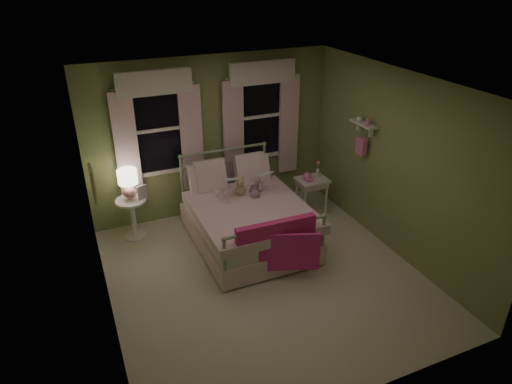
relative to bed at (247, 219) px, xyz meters
name	(u,v)px	position (x,y,z in m)	size (l,w,h in m)	color
room_shell	(266,191)	(-0.12, -0.91, 0.92)	(4.20, 4.20, 4.20)	silver
bed	(247,219)	(0.00, 0.00, 0.00)	(1.58, 2.04, 1.18)	white
pink_throw	(277,241)	(0.00, -1.03, 0.23)	(1.10, 0.42, 0.71)	#D32970
child_left	(218,179)	(-0.28, 0.42, 0.52)	(0.25, 0.16, 0.68)	#F7D1DD
child_right	(253,170)	(0.28, 0.42, 0.58)	(0.38, 0.30, 0.78)	#F7D1DD
book_left	(224,183)	(-0.28, 0.17, 0.58)	(0.20, 0.27, 0.03)	beige
book_right	(259,179)	(0.28, 0.17, 0.54)	(0.20, 0.27, 0.02)	beige
teddy_bear	(240,187)	(0.00, 0.26, 0.41)	(0.23, 0.18, 0.31)	tan
nightstand_left	(133,213)	(-1.54, 0.80, 0.03)	(0.46, 0.46, 0.65)	white
table_lamp	(128,181)	(-1.54, 0.80, 0.57)	(0.29, 0.29, 0.46)	pink
book_nightstand	(138,200)	(-1.44, 0.72, 0.27)	(0.16, 0.22, 0.02)	beige
nightstand_right	(312,184)	(1.31, 0.35, 0.17)	(0.50, 0.40, 0.64)	white
pink_toy	(307,177)	(1.21, 0.35, 0.32)	(0.14, 0.19, 0.14)	pink
bud_vase	(318,169)	(1.43, 0.40, 0.41)	(0.06, 0.06, 0.28)	white
window_left	(158,126)	(-0.97, 1.12, 1.24)	(1.34, 0.13, 1.96)	black
window_right	(262,113)	(0.73, 1.12, 1.24)	(1.34, 0.13, 1.96)	black
wall_shelf	(362,135)	(1.78, -0.21, 1.14)	(0.15, 0.50, 0.60)	white
framed_picture	(93,184)	(-2.06, -0.31, 1.12)	(0.03, 0.32, 0.42)	beige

